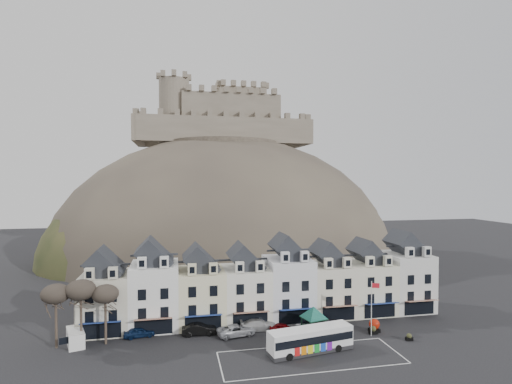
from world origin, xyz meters
TOP-DOWN VIEW (x-y plane):
  - ground at (0.00, 0.00)m, footprint 300.00×300.00m
  - coach_bay_markings at (2.00, 1.25)m, footprint 22.00×7.50m
  - townhouse_terrace at (0.15, 15.97)m, footprint 54.40×9.35m
  - castle_hill at (1.25, 68.95)m, footprint 100.00×76.00m
  - castle at (0.51, 75.93)m, footprint 50.20×22.20m
  - tree_left_far at (-29.00, 10.50)m, footprint 3.61×3.61m
  - tree_left_mid at (-26.00, 10.50)m, footprint 3.78×3.78m
  - tree_left_near at (-23.00, 10.50)m, footprint 3.43×3.43m
  - bus at (2.46, 2.69)m, footprint 11.20×4.33m
  - bus_shelter at (5.00, 8.62)m, footprint 5.71×5.71m
  - red_buoy at (13.55, 7.26)m, footprint 1.50×1.50m
  - flagpole at (12.53, 6.01)m, footprint 1.03×0.46m
  - white_van at (-26.82, 10.96)m, footprint 3.15×4.72m
  - planter_west at (16.63, 3.50)m, footprint 0.96×0.67m
  - planter_east at (13.00, 6.53)m, footprint 1.17×0.80m
  - car_navy at (-18.90, 12.00)m, footprint 4.38×2.28m
  - car_black at (-10.80, 11.10)m, footprint 4.84×1.80m
  - car_silver at (-5.78, 9.86)m, footprint 5.64×3.37m
  - car_white at (-2.36, 11.10)m, footprint 5.45×2.33m
  - car_maroon at (0.80, 9.50)m, footprint 4.11×2.95m
  - car_charcoal at (7.47, 9.70)m, footprint 4.61×2.50m

SIDE VIEW (x-z plane):
  - ground at x=0.00m, z-range 0.00..0.00m
  - coach_bay_markings at x=2.00m, z-range -0.01..0.01m
  - castle_hill at x=1.25m, z-range -33.89..34.11m
  - planter_west at x=16.63m, z-range -0.02..0.94m
  - planter_east at x=13.00m, z-range -0.02..1.12m
  - car_maroon at x=0.80m, z-range 0.00..1.30m
  - car_navy at x=-18.90m, z-range 0.00..1.42m
  - car_charcoal at x=7.47m, z-range 0.00..1.44m
  - car_silver at x=-5.78m, z-range 0.00..1.49m
  - car_white at x=-2.36m, z-range 0.00..1.57m
  - car_black at x=-10.80m, z-range 0.00..1.58m
  - red_buoy at x=13.55m, z-range 0.02..1.87m
  - white_van at x=-26.82m, z-range 0.00..1.99m
  - bus at x=2.46m, z-range 0.16..3.25m
  - bus_shelter at x=5.00m, z-range 1.04..4.79m
  - flagpole at x=12.53m, z-range 0.54..8.12m
  - townhouse_terrace at x=0.15m, z-range -0.60..11.20m
  - tree_left_near at x=-23.00m, z-range 2.64..10.47m
  - tree_left_far at x=-29.00m, z-range 2.78..11.02m
  - tree_left_mid at x=-26.00m, z-range 2.92..11.56m
  - castle at x=0.51m, z-range 29.19..51.19m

